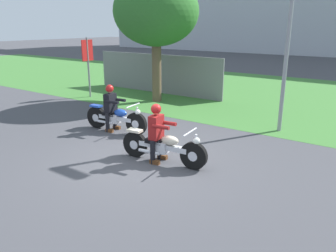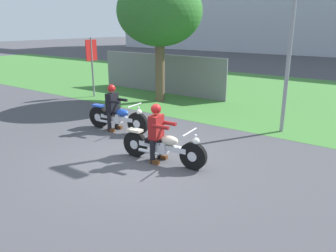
{
  "view_description": "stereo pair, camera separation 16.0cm",
  "coord_description": "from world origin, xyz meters",
  "px_view_note": "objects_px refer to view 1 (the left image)",
  "views": [
    {
      "loc": [
        4.82,
        -5.75,
        3.13
      ],
      "look_at": [
        0.46,
        0.39,
        0.85
      ],
      "focal_mm": 35.96,
      "sensor_mm": 36.0,
      "label": 1
    },
    {
      "loc": [
        4.95,
        -5.66,
        3.13
      ],
      "look_at": [
        0.46,
        0.39,
        0.85
      ],
      "focal_mm": 35.96,
      "sensor_mm": 36.0,
      "label": 2
    }
  ],
  "objects_px": {
    "rider_lead": "(157,128)",
    "rider_follow": "(111,104)",
    "streetlight_pole": "(296,2)",
    "sign_banner": "(88,58)",
    "motorcycle_follow": "(116,118)",
    "motorcycle_lead": "(163,147)",
    "tree_roadside": "(156,12)"
  },
  "relations": [
    {
      "from": "rider_lead",
      "to": "rider_follow",
      "type": "xyz_separation_m",
      "value": [
        -2.61,
        1.14,
        0.01
      ]
    },
    {
      "from": "rider_lead",
      "to": "streetlight_pole",
      "type": "distance_m",
      "value": 5.29
    },
    {
      "from": "rider_lead",
      "to": "rider_follow",
      "type": "distance_m",
      "value": 2.84
    },
    {
      "from": "sign_banner",
      "to": "motorcycle_follow",
      "type": "bearing_deg",
      "value": -33.95
    },
    {
      "from": "motorcycle_follow",
      "to": "streetlight_pole",
      "type": "xyz_separation_m",
      "value": [
        4.16,
        2.93,
        3.3
      ]
    },
    {
      "from": "motorcycle_lead",
      "to": "tree_roadside",
      "type": "distance_m",
      "value": 7.43
    },
    {
      "from": "streetlight_pole",
      "to": "sign_banner",
      "type": "relative_size",
      "value": 2.3
    },
    {
      "from": "motorcycle_lead",
      "to": "streetlight_pole",
      "type": "relative_size",
      "value": 0.37
    },
    {
      "from": "tree_roadside",
      "to": "streetlight_pole",
      "type": "height_order",
      "value": "streetlight_pole"
    },
    {
      "from": "rider_lead",
      "to": "motorcycle_follow",
      "type": "bearing_deg",
      "value": 147.99
    },
    {
      "from": "motorcycle_follow",
      "to": "streetlight_pole",
      "type": "relative_size",
      "value": 0.36
    },
    {
      "from": "streetlight_pole",
      "to": "rider_lead",
      "type": "bearing_deg",
      "value": -112.8
    },
    {
      "from": "tree_roadside",
      "to": "rider_follow",
      "type": "bearing_deg",
      "value": -71.35
    },
    {
      "from": "motorcycle_lead",
      "to": "streetlight_pole",
      "type": "distance_m",
      "value": 5.47
    },
    {
      "from": "motorcycle_follow",
      "to": "rider_follow",
      "type": "bearing_deg",
      "value": 179.22
    },
    {
      "from": "rider_follow",
      "to": "streetlight_pole",
      "type": "relative_size",
      "value": 0.24
    },
    {
      "from": "streetlight_pole",
      "to": "sign_banner",
      "type": "height_order",
      "value": "streetlight_pole"
    },
    {
      "from": "motorcycle_lead",
      "to": "sign_banner",
      "type": "bearing_deg",
      "value": 142.91
    },
    {
      "from": "rider_lead",
      "to": "sign_banner",
      "type": "xyz_separation_m",
      "value": [
        -6.96,
        4.2,
        0.91
      ]
    },
    {
      "from": "motorcycle_follow",
      "to": "rider_follow",
      "type": "relative_size",
      "value": 1.53
    },
    {
      "from": "motorcycle_lead",
      "to": "sign_banner",
      "type": "height_order",
      "value": "sign_banner"
    },
    {
      "from": "tree_roadside",
      "to": "motorcycle_follow",
      "type": "bearing_deg",
      "value": -69.22
    },
    {
      "from": "motorcycle_follow",
      "to": "streetlight_pole",
      "type": "bearing_deg",
      "value": 28.5
    },
    {
      "from": "motorcycle_lead",
      "to": "motorcycle_follow",
      "type": "bearing_deg",
      "value": 149.75
    },
    {
      "from": "motorcycle_lead",
      "to": "rider_lead",
      "type": "height_order",
      "value": "rider_lead"
    },
    {
      "from": "rider_lead",
      "to": "motorcycle_follow",
      "type": "xyz_separation_m",
      "value": [
        -2.44,
        1.15,
        -0.41
      ]
    },
    {
      "from": "streetlight_pole",
      "to": "motorcycle_lead",
      "type": "bearing_deg",
      "value": -110.86
    },
    {
      "from": "streetlight_pole",
      "to": "tree_roadside",
      "type": "bearing_deg",
      "value": 168.37
    },
    {
      "from": "rider_lead",
      "to": "streetlight_pole",
      "type": "relative_size",
      "value": 0.23
    },
    {
      "from": "rider_lead",
      "to": "motorcycle_lead",
      "type": "bearing_deg",
      "value": -0.83
    },
    {
      "from": "rider_follow",
      "to": "streetlight_pole",
      "type": "bearing_deg",
      "value": 27.6
    },
    {
      "from": "rider_follow",
      "to": "tree_roadside",
      "type": "height_order",
      "value": "tree_roadside"
    }
  ]
}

